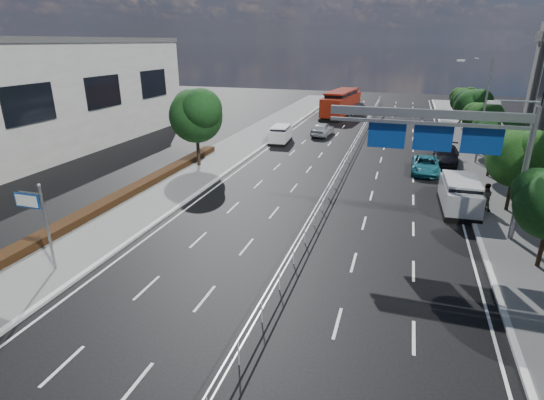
% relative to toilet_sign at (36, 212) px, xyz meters
% --- Properties ---
extents(ground, '(160.00, 160.00, 0.00)m').
position_rel_toilet_sign_xyz_m(ground, '(10.95, 0.00, -2.94)').
color(ground, black).
rests_on(ground, ground).
extents(sidewalk_near, '(5.00, 140.00, 0.14)m').
position_rel_toilet_sign_xyz_m(sidewalk_near, '(-0.55, 0.00, -2.87)').
color(sidewalk_near, slate).
rests_on(sidewalk_near, ground).
extents(kerb_near, '(0.25, 140.00, 0.15)m').
position_rel_toilet_sign_xyz_m(kerb_near, '(1.95, 0.00, -2.87)').
color(kerb_near, silver).
rests_on(kerb_near, ground).
extents(kerb_far, '(0.25, 140.00, 0.15)m').
position_rel_toilet_sign_xyz_m(kerb_far, '(19.95, 0.00, -2.87)').
color(kerb_far, silver).
rests_on(kerb_far, ground).
extents(median_fence, '(0.05, 85.00, 1.02)m').
position_rel_toilet_sign_xyz_m(median_fence, '(10.95, 22.50, -2.42)').
color(median_fence, silver).
rests_on(median_fence, ground).
extents(hedge_near, '(1.00, 36.00, 0.44)m').
position_rel_toilet_sign_xyz_m(hedge_near, '(-2.35, 5.00, -2.58)').
color(hedge_near, black).
rests_on(hedge_near, sidewalk_near).
extents(toilet_sign, '(1.62, 0.18, 4.34)m').
position_rel_toilet_sign_xyz_m(toilet_sign, '(0.00, 0.00, 0.00)').
color(toilet_sign, gray).
rests_on(toilet_sign, ground).
extents(overhead_gantry, '(10.24, 0.38, 7.45)m').
position_rel_toilet_sign_xyz_m(overhead_gantry, '(17.69, 10.05, 2.66)').
color(overhead_gantry, gray).
rests_on(overhead_gantry, ground).
extents(streetlight_far, '(2.78, 2.40, 9.00)m').
position_rel_toilet_sign_xyz_m(streetlight_far, '(21.46, 26.00, 2.27)').
color(streetlight_far, gray).
rests_on(streetlight_far, ground).
extents(near_building, '(12.00, 38.00, 10.00)m').
position_rel_toilet_sign_xyz_m(near_building, '(-19.05, 18.00, 2.06)').
color(near_building, beige).
rests_on(near_building, ground).
extents(near_tree_back, '(4.84, 4.51, 6.69)m').
position_rel_toilet_sign_xyz_m(near_tree_back, '(-0.99, 17.97, 1.67)').
color(near_tree_back, black).
rests_on(near_tree_back, ground).
extents(far_tree_d, '(3.85, 3.59, 5.34)m').
position_rel_toilet_sign_xyz_m(far_tree_d, '(22.20, 14.48, 0.74)').
color(far_tree_d, black).
rests_on(far_tree_d, ground).
extents(far_tree_e, '(3.63, 3.38, 5.13)m').
position_rel_toilet_sign_xyz_m(far_tree_e, '(22.20, 21.98, 0.61)').
color(far_tree_e, black).
rests_on(far_tree_e, ground).
extents(far_tree_f, '(3.52, 3.28, 5.02)m').
position_rel_toilet_sign_xyz_m(far_tree_f, '(22.20, 29.48, 0.55)').
color(far_tree_f, black).
rests_on(far_tree_f, ground).
extents(far_tree_g, '(3.96, 3.69, 5.45)m').
position_rel_toilet_sign_xyz_m(far_tree_g, '(22.20, 36.98, 0.81)').
color(far_tree_g, black).
rests_on(far_tree_g, ground).
extents(far_tree_h, '(3.41, 3.18, 4.91)m').
position_rel_toilet_sign_xyz_m(far_tree_h, '(22.20, 44.48, 0.48)').
color(far_tree_h, black).
rests_on(far_tree_h, ground).
extents(white_minivan, '(2.05, 4.22, 1.79)m').
position_rel_toilet_sign_xyz_m(white_minivan, '(3.07, 28.96, -2.07)').
color(white_minivan, black).
rests_on(white_minivan, ground).
extents(red_bus, '(4.26, 12.23, 3.58)m').
position_rel_toilet_sign_xyz_m(red_bus, '(6.55, 48.09, -1.08)').
color(red_bus, black).
rests_on(red_bus, ground).
extents(near_car_silver, '(2.28, 4.63, 1.52)m').
position_rel_toilet_sign_xyz_m(near_car_silver, '(6.64, 33.80, -2.18)').
color(near_car_silver, '#A9ABB0').
rests_on(near_car_silver, ground).
extents(near_car_dark, '(2.06, 4.69, 1.50)m').
position_rel_toilet_sign_xyz_m(near_car_dark, '(8.49, 51.57, -2.20)').
color(near_car_dark, black).
rests_on(near_car_dark, ground).
extents(silver_minivan, '(2.28, 5.04, 2.07)m').
position_rel_toilet_sign_xyz_m(silver_minivan, '(19.25, 14.00, -1.93)').
color(silver_minivan, black).
rests_on(silver_minivan, ground).
extents(parked_car_teal, '(2.21, 4.73, 1.31)m').
position_rel_toilet_sign_xyz_m(parked_car_teal, '(17.45, 21.90, -2.29)').
color(parked_car_teal, '#1A6879').
rests_on(parked_car_teal, ground).
extents(parked_car_dark, '(2.70, 5.56, 1.56)m').
position_rel_toilet_sign_xyz_m(parked_car_dark, '(19.17, 25.14, -2.16)').
color(parked_car_dark, black).
rests_on(parked_car_dark, ground).
extents(pedestrian_a, '(0.76, 0.73, 1.76)m').
position_rel_toilet_sign_xyz_m(pedestrian_a, '(20.76, 14.07, -1.92)').
color(pedestrian_a, gray).
rests_on(pedestrian_a, sidewalk_far).
extents(pedestrian_b, '(0.90, 0.73, 1.75)m').
position_rel_toilet_sign_xyz_m(pedestrian_b, '(20.74, 13.99, -1.93)').
color(pedestrian_b, gray).
rests_on(pedestrian_b, sidewalk_far).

